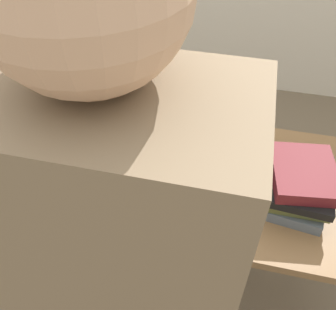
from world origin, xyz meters
TOP-DOWN VIEW (x-y plane):
  - ground_plane at (0.00, 0.00)m, footprint 12.00×12.00m
  - reading_desk at (0.00, 0.00)m, footprint 1.53×0.68m
  - open_book at (-0.07, -0.03)m, footprint 0.50×0.35m
  - book_stack_tall at (0.44, -0.05)m, footprint 0.24×0.30m
  - book_standing_upright at (0.25, -0.04)m, footprint 0.04×0.15m
  - reading_lamp at (-0.51, 0.16)m, footprint 0.15×0.15m
  - coffee_mug at (0.11, 0.04)m, footprint 0.11×0.09m
  - pencil at (-0.12, -0.26)m, footprint 0.03×0.15m

SIDE VIEW (x-z plane):
  - ground_plane at x=0.00m, z-range 0.00..0.00m
  - reading_desk at x=0.00m, z-range 0.28..1.03m
  - pencil at x=-0.12m, z-range 0.75..0.76m
  - open_book at x=-0.07m, z-range 0.74..0.81m
  - coffee_mug at x=0.11m, z-range 0.75..0.85m
  - book_stack_tall at x=0.44m, z-range 0.75..0.91m
  - book_standing_upright at x=0.25m, z-range 0.75..0.95m
  - reading_lamp at x=-0.51m, z-range 0.87..1.29m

